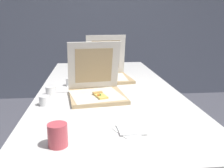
{
  "coord_description": "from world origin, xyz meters",
  "views": [
    {
      "loc": [
        -0.14,
        -1.16,
        1.21
      ],
      "look_at": [
        0.02,
        0.42,
        0.8
      ],
      "focal_mm": 39.83,
      "sensor_mm": 36.0,
      "label": 1
    }
  ],
  "objects_px": {
    "cup_printed_front": "(58,135)",
    "napkin_pile": "(132,129)",
    "table": "(107,93)",
    "pizza_box_front": "(96,89)",
    "cup_white_near_left": "(45,101)",
    "cup_white_near_center": "(51,91)",
    "cup_white_mid": "(70,82)",
    "pizza_box_middle": "(108,73)"
  },
  "relations": [
    {
      "from": "table",
      "to": "cup_white_near_left",
      "type": "bearing_deg",
      "value": -136.42
    },
    {
      "from": "table",
      "to": "pizza_box_front",
      "type": "relative_size",
      "value": 5.62
    },
    {
      "from": "pizza_box_middle",
      "to": "napkin_pile",
      "type": "distance_m",
      "value": 0.97
    },
    {
      "from": "cup_white_mid",
      "to": "napkin_pile",
      "type": "relative_size",
      "value": 0.37
    },
    {
      "from": "cup_white_mid",
      "to": "pizza_box_middle",
      "type": "bearing_deg",
      "value": 30.02
    },
    {
      "from": "table",
      "to": "pizza_box_front",
      "type": "height_order",
      "value": "pizza_box_front"
    },
    {
      "from": "pizza_box_middle",
      "to": "cup_printed_front",
      "type": "distance_m",
      "value": 1.12
    },
    {
      "from": "pizza_box_front",
      "to": "napkin_pile",
      "type": "distance_m",
      "value": 0.52
    },
    {
      "from": "pizza_box_front",
      "to": "pizza_box_middle",
      "type": "height_order",
      "value": "pizza_box_middle"
    },
    {
      "from": "table",
      "to": "cup_printed_front",
      "type": "height_order",
      "value": "cup_printed_front"
    },
    {
      "from": "table",
      "to": "napkin_pile",
      "type": "height_order",
      "value": "napkin_pile"
    },
    {
      "from": "cup_white_near_center",
      "to": "cup_white_mid",
      "type": "relative_size",
      "value": 1.0
    },
    {
      "from": "pizza_box_front",
      "to": "cup_white_near_left",
      "type": "distance_m",
      "value": 0.32
    },
    {
      "from": "pizza_box_front",
      "to": "napkin_pile",
      "type": "xyz_separation_m",
      "value": [
        0.13,
        -0.5,
        -0.05
      ]
    },
    {
      "from": "cup_white_mid",
      "to": "napkin_pile",
      "type": "xyz_separation_m",
      "value": [
        0.32,
        -0.8,
        -0.02
      ]
    },
    {
      "from": "table",
      "to": "cup_white_near_center",
      "type": "distance_m",
      "value": 0.42
    },
    {
      "from": "cup_white_near_left",
      "to": "cup_printed_front",
      "type": "distance_m",
      "value": 0.5
    },
    {
      "from": "pizza_box_front",
      "to": "cup_white_mid",
      "type": "xyz_separation_m",
      "value": [
        -0.18,
        0.3,
        -0.02
      ]
    },
    {
      "from": "cup_printed_front",
      "to": "napkin_pile",
      "type": "bearing_deg",
      "value": 19.43
    },
    {
      "from": "cup_white_near_center",
      "to": "napkin_pile",
      "type": "relative_size",
      "value": 0.37
    },
    {
      "from": "cup_white_mid",
      "to": "cup_printed_front",
      "type": "bearing_deg",
      "value": -89.27
    },
    {
      "from": "cup_printed_front",
      "to": "cup_white_mid",
      "type": "bearing_deg",
      "value": 90.73
    },
    {
      "from": "table",
      "to": "cup_white_near_center",
      "type": "height_order",
      "value": "cup_white_near_center"
    },
    {
      "from": "table",
      "to": "cup_printed_front",
      "type": "relative_size",
      "value": 23.24
    },
    {
      "from": "pizza_box_front",
      "to": "cup_white_mid",
      "type": "distance_m",
      "value": 0.35
    },
    {
      "from": "pizza_box_front",
      "to": "cup_white_near_left",
      "type": "xyz_separation_m",
      "value": [
        -0.3,
        -0.12,
        -0.02
      ]
    },
    {
      "from": "cup_white_near_left",
      "to": "cup_printed_front",
      "type": "xyz_separation_m",
      "value": [
        0.13,
        -0.48,
        0.02
      ]
    },
    {
      "from": "pizza_box_middle",
      "to": "cup_white_near_center",
      "type": "relative_size",
      "value": 6.1
    },
    {
      "from": "pizza_box_middle",
      "to": "cup_white_mid",
      "type": "distance_m",
      "value": 0.34
    },
    {
      "from": "pizza_box_middle",
      "to": "cup_white_near_center",
      "type": "distance_m",
      "value": 0.57
    },
    {
      "from": "cup_white_mid",
      "to": "cup_printed_front",
      "type": "xyz_separation_m",
      "value": [
        0.01,
        -0.91,
        0.02
      ]
    },
    {
      "from": "cup_white_near_center",
      "to": "napkin_pile",
      "type": "bearing_deg",
      "value": -53.42
    },
    {
      "from": "pizza_box_front",
      "to": "cup_white_near_left",
      "type": "height_order",
      "value": "pizza_box_front"
    },
    {
      "from": "pizza_box_front",
      "to": "pizza_box_middle",
      "type": "bearing_deg",
      "value": 69.2
    },
    {
      "from": "pizza_box_middle",
      "to": "cup_white_mid",
      "type": "relative_size",
      "value": 6.1
    },
    {
      "from": "table",
      "to": "pizza_box_middle",
      "type": "bearing_deg",
      "value": 82.72
    },
    {
      "from": "napkin_pile",
      "to": "cup_printed_front",
      "type": "bearing_deg",
      "value": -160.57
    },
    {
      "from": "pizza_box_front",
      "to": "cup_printed_front",
      "type": "bearing_deg",
      "value": -112.69
    },
    {
      "from": "table",
      "to": "cup_white_near_left",
      "type": "xyz_separation_m",
      "value": [
        -0.38,
        -0.36,
        0.07
      ]
    },
    {
      "from": "table",
      "to": "pizza_box_middle",
      "type": "distance_m",
      "value": 0.25
    },
    {
      "from": "cup_white_mid",
      "to": "cup_white_near_left",
      "type": "relative_size",
      "value": 1.0
    },
    {
      "from": "cup_white_near_left",
      "to": "napkin_pile",
      "type": "xyz_separation_m",
      "value": [
        0.43,
        -0.38,
        -0.02
      ]
    }
  ]
}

